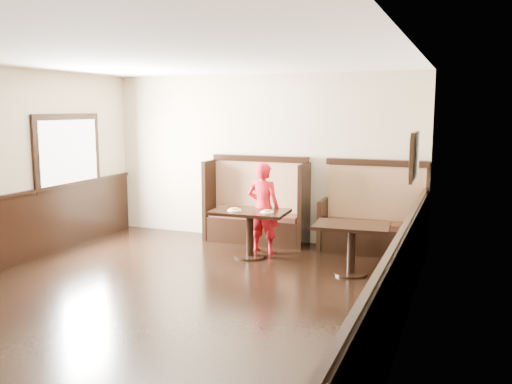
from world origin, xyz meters
The scene contains 9 objects.
ground centered at (0.00, 0.00, 0.00)m, with size 7.00×7.00×0.00m, color black.
room_shell centered at (-0.30, 0.28, 0.67)m, with size 7.00×7.00×7.00m.
booth_main centered at (0.00, 3.30, 0.53)m, with size 1.75×0.72×1.45m.
booth_neighbor centered at (1.95, 3.29, 0.48)m, with size 1.65×0.72×1.45m.
table_main centered at (0.26, 2.33, 0.55)m, with size 1.16×0.76×0.72m.
table_neighbor centered at (1.86, 2.03, 0.52)m, with size 1.04×0.72×0.69m.
child centered at (0.36, 2.63, 0.71)m, with size 0.52×0.34×1.42m, color red.
pizza_plate_left centered at (0.05, 2.23, 0.73)m, with size 0.21×0.21×0.04m.
pizza_plate_right centered at (0.55, 2.28, 0.73)m, with size 0.20×0.20×0.04m.
Camera 1 is at (3.27, -5.06, 2.22)m, focal length 38.00 mm.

